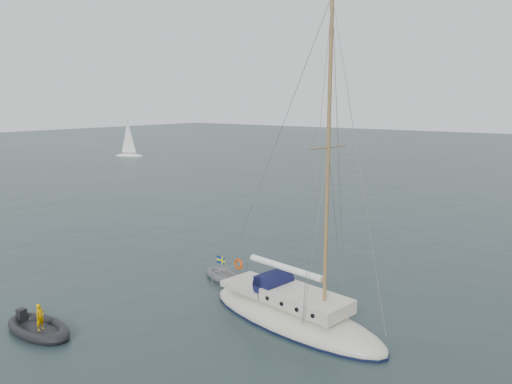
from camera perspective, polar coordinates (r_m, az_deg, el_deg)
The scene contains 5 objects.
ground at distance 27.17m, azimuth 3.59°, elevation -11.56°, with size 300.00×300.00×0.00m, color black.
sailboat at distance 23.56m, azimuth 4.32°, elevation -12.16°, with size 10.44×3.12×14.87m.
dinghy at distance 29.25m, azimuth -3.76°, elevation -9.53°, with size 3.06×1.38×0.44m.
rib at distance 24.90m, azimuth -23.64°, elevation -14.01°, with size 3.96×1.80×1.41m.
distant_yacht_a at distance 95.20m, azimuth -14.37°, elevation 5.83°, with size 5.46×2.91×7.24m.
Camera 1 is at (13.78, -21.10, 10.16)m, focal length 35.00 mm.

